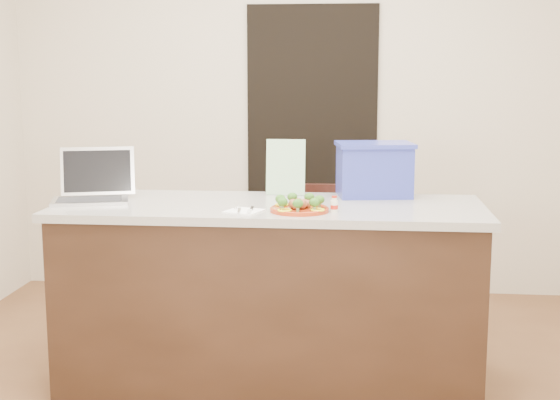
# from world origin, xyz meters

# --- Properties ---
(room_shell) EXTENTS (4.00, 4.00, 4.00)m
(room_shell) POSITION_xyz_m (0.00, 0.00, 1.62)
(room_shell) COLOR white
(room_shell) RESTS_ON ground
(doorway) EXTENTS (0.90, 0.02, 2.00)m
(doorway) POSITION_xyz_m (0.10, 1.98, 1.00)
(doorway) COLOR black
(doorway) RESTS_ON ground
(island) EXTENTS (2.06, 0.76, 0.92)m
(island) POSITION_xyz_m (0.00, 0.25, 0.46)
(island) COLOR black
(island) RESTS_ON ground
(plate) EXTENTS (0.27, 0.27, 0.02)m
(plate) POSITION_xyz_m (0.16, 0.07, 0.93)
(plate) COLOR #9A2A0E
(plate) RESTS_ON island
(meatballs) EXTENTS (0.11, 0.11, 0.04)m
(meatballs) POSITION_xyz_m (0.16, 0.07, 0.96)
(meatballs) COLOR brown
(meatballs) RESTS_ON plate
(broccoli) EXTENTS (0.23, 0.22, 0.04)m
(broccoli) POSITION_xyz_m (0.16, 0.07, 0.97)
(broccoli) COLOR #235015
(broccoli) RESTS_ON plate
(pepper_rings) EXTENTS (0.24, 0.24, 0.01)m
(pepper_rings) POSITION_xyz_m (0.16, 0.07, 0.94)
(pepper_rings) COLOR yellow
(pepper_rings) RESTS_ON plate
(napkin) EXTENTS (0.19, 0.19, 0.01)m
(napkin) POSITION_xyz_m (-0.09, 0.03, 0.92)
(napkin) COLOR white
(napkin) RESTS_ON island
(fork) EXTENTS (0.03, 0.14, 0.00)m
(fork) POSITION_xyz_m (-0.11, 0.04, 0.93)
(fork) COLOR silver
(fork) RESTS_ON napkin
(knife) EXTENTS (0.02, 0.17, 0.01)m
(knife) POSITION_xyz_m (-0.06, 0.02, 0.93)
(knife) COLOR silver
(knife) RESTS_ON napkin
(yogurt_bottle) EXTENTS (0.04, 0.04, 0.07)m
(yogurt_bottle) POSITION_xyz_m (0.32, 0.07, 0.95)
(yogurt_bottle) COLOR silver
(yogurt_bottle) RESTS_ON island
(laptop) EXTENTS (0.42, 0.38, 0.26)m
(laptop) POSITION_xyz_m (-0.88, 0.27, 0.99)
(laptop) COLOR #A4A4A8
(laptop) RESTS_ON island
(leaflet) EXTENTS (0.20, 0.04, 0.29)m
(leaflet) POSITION_xyz_m (0.05, 0.54, 1.06)
(leaflet) COLOR white
(leaflet) RESTS_ON island
(blue_box) EXTENTS (0.42, 0.33, 0.28)m
(blue_box) POSITION_xyz_m (0.51, 0.54, 1.06)
(blue_box) COLOR #2B369E
(blue_box) RESTS_ON island
(chair) EXTENTS (0.39, 0.39, 0.88)m
(chair) POSITION_xyz_m (0.11, 1.12, 0.50)
(chair) COLOR #33140F
(chair) RESTS_ON ground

